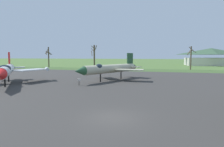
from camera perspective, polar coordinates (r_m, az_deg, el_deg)
The scene contains 10 objects.
ground_plane at distance 14.20m, azimuth 0.17°, elevation -13.24°, with size 600.00×600.00×0.00m, color #4C6B33.
asphalt_apron at distance 29.32m, azimuth 8.55°, elevation -3.60°, with size 102.33×52.60×0.05m, color #383533.
grass_verge_strip at distance 61.32m, azimuth 12.40°, elevation 0.93°, with size 162.33×12.00×0.06m, color #3E592B.
jet_fighter_rear_center at distance 34.00m, azimuth -29.16°, elevation 0.85°, with size 14.08×14.83×5.24m.
jet_fighter_rear_right at distance 34.65m, azimuth -0.62°, elevation 1.52°, with size 10.76×15.16×5.13m.
info_placard_rear_right at distance 29.34m, azimuth -9.86°, elevation -2.37°, with size 0.57×0.26×1.05m.
bare_tree_far_left at distance 80.54m, azimuth -18.52°, elevation 4.92°, with size 2.48×2.20×8.14m.
bare_tree_left_of_center at distance 75.07m, azimuth -5.35°, elevation 5.39°, with size 2.62×2.61×8.77m.
bare_tree_center at distance 67.53m, azimuth 22.57°, elevation 4.63°, with size 2.91×2.90×7.70m.
visitor_building at distance 103.16m, azimuth 27.48°, elevation 4.48°, with size 24.11×15.31×8.33m.
Camera 1 is at (3.63, -12.97, 4.50)m, focal length 30.50 mm.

